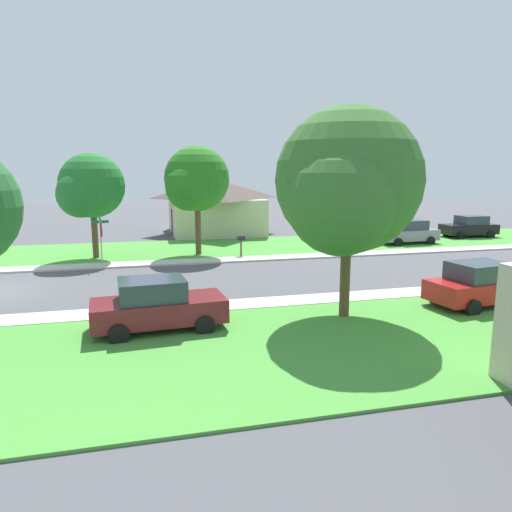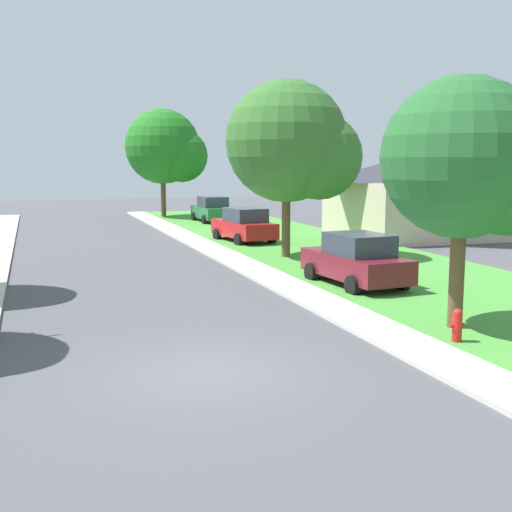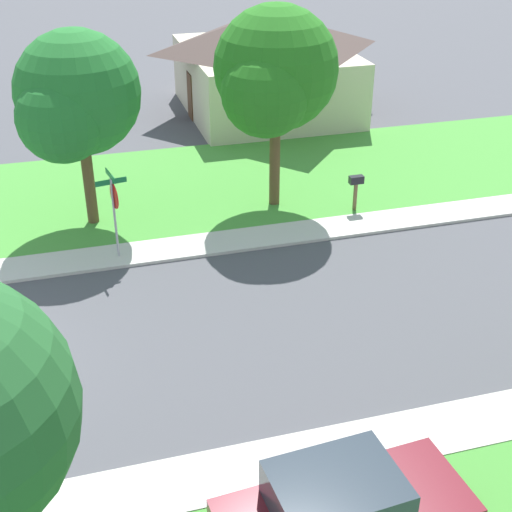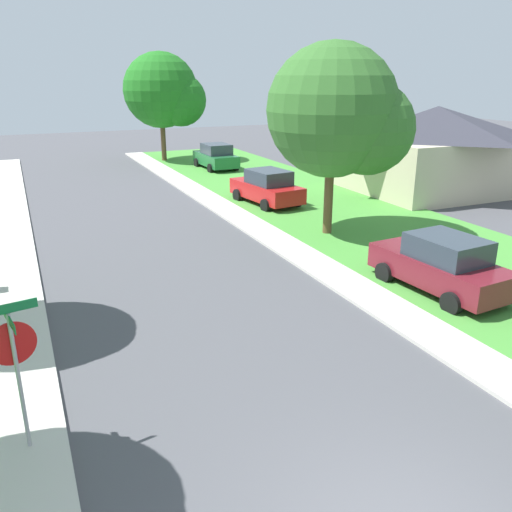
{
  "view_description": "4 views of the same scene",
  "coord_description": "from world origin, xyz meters",
  "px_view_note": "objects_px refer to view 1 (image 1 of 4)",
  "views": [
    {
      "loc": [
        21.87,
        6.46,
        5.18
      ],
      "look_at": [
        1.67,
        11.52,
        1.4
      ],
      "focal_mm": 32.62,
      "sensor_mm": 36.0,
      "label": 1
    },
    {
      "loc": [
        -3.08,
        -11.84,
        4.07
      ],
      "look_at": [
        2.89,
        5.44,
        1.4
      ],
      "focal_mm": 45.59,
      "sensor_mm": 36.0,
      "label": 2
    },
    {
      "loc": [
        14.38,
        3.26,
        10.39
      ],
      "look_at": [
        -1.22,
        7.66,
        1.4
      ],
      "focal_mm": 49.61,
      "sensor_mm": 36.0,
      "label": 3
    },
    {
      "loc": [
        -4.17,
        -4.17,
        6.17
      ],
      "look_at": [
        1.54,
        8.45,
        1.4
      ],
      "focal_mm": 36.96,
      "sensor_mm": 36.0,
      "label": 4
    }
  ],
  "objects_px": {
    "stop_sign_far_corner": "(101,233)",
    "car_black_driveway_right": "(469,227)",
    "tree_corner_large": "(195,181)",
    "mailbox": "(241,241)",
    "house_left_setback": "(215,205)",
    "tree_sidewalk_mid": "(347,186)",
    "car_red_kerbside_mid": "(481,285)",
    "tree_sidewalk_far": "(89,188)",
    "car_grey_far_down_street": "(408,232)",
    "car_maroon_across_road": "(157,305)"
  },
  "relations": [
    {
      "from": "stop_sign_far_corner",
      "to": "car_black_driveway_right",
      "type": "height_order",
      "value": "stop_sign_far_corner"
    },
    {
      "from": "tree_corner_large",
      "to": "mailbox",
      "type": "relative_size",
      "value": 5.16
    },
    {
      "from": "mailbox",
      "to": "house_left_setback",
      "type": "bearing_deg",
      "value": 178.89
    },
    {
      "from": "car_black_driveway_right",
      "to": "tree_sidewalk_mid",
      "type": "bearing_deg",
      "value": -47.67
    },
    {
      "from": "tree_sidewalk_mid",
      "to": "house_left_setback",
      "type": "height_order",
      "value": "tree_sidewalk_mid"
    },
    {
      "from": "car_red_kerbside_mid",
      "to": "tree_corner_large",
      "type": "height_order",
      "value": "tree_corner_large"
    },
    {
      "from": "tree_corner_large",
      "to": "tree_sidewalk_far",
      "type": "bearing_deg",
      "value": -92.25
    },
    {
      "from": "car_grey_far_down_street",
      "to": "car_red_kerbside_mid",
      "type": "bearing_deg",
      "value": -22.22
    },
    {
      "from": "car_black_driveway_right",
      "to": "mailbox",
      "type": "bearing_deg",
      "value": -78.62
    },
    {
      "from": "stop_sign_far_corner",
      "to": "car_maroon_across_road",
      "type": "relative_size",
      "value": 0.63
    },
    {
      "from": "car_maroon_across_road",
      "to": "house_left_setback",
      "type": "height_order",
      "value": "house_left_setback"
    },
    {
      "from": "car_grey_far_down_street",
      "to": "house_left_setback",
      "type": "distance_m",
      "value": 15.83
    },
    {
      "from": "mailbox",
      "to": "car_maroon_across_road",
      "type": "bearing_deg",
      "value": -23.74
    },
    {
      "from": "tree_sidewalk_mid",
      "to": "tree_sidewalk_far",
      "type": "bearing_deg",
      "value": -146.1
    },
    {
      "from": "stop_sign_far_corner",
      "to": "tree_sidewalk_far",
      "type": "relative_size",
      "value": 0.44
    },
    {
      "from": "car_maroon_across_road",
      "to": "house_left_setback",
      "type": "bearing_deg",
      "value": 166.58
    },
    {
      "from": "tree_corner_large",
      "to": "tree_sidewalk_far",
      "type": "height_order",
      "value": "tree_corner_large"
    },
    {
      "from": "car_grey_far_down_street",
      "to": "stop_sign_far_corner",
      "type": "bearing_deg",
      "value": -81.35
    },
    {
      "from": "mailbox",
      "to": "car_black_driveway_right",
      "type": "bearing_deg",
      "value": 101.38
    },
    {
      "from": "car_grey_far_down_street",
      "to": "car_maroon_across_road",
      "type": "distance_m",
      "value": 23.47
    },
    {
      "from": "stop_sign_far_corner",
      "to": "car_grey_far_down_street",
      "type": "height_order",
      "value": "stop_sign_far_corner"
    },
    {
      "from": "car_black_driveway_right",
      "to": "house_left_setback",
      "type": "height_order",
      "value": "house_left_setback"
    },
    {
      "from": "car_maroon_across_road",
      "to": "tree_sidewalk_far",
      "type": "height_order",
      "value": "tree_sidewalk_far"
    },
    {
      "from": "car_grey_far_down_street",
      "to": "car_maroon_across_road",
      "type": "relative_size",
      "value": 0.99
    },
    {
      "from": "mailbox",
      "to": "tree_corner_large",
      "type": "bearing_deg",
      "value": -111.63
    },
    {
      "from": "car_black_driveway_right",
      "to": "tree_corner_large",
      "type": "distance_m",
      "value": 22.56
    },
    {
      "from": "stop_sign_far_corner",
      "to": "mailbox",
      "type": "relative_size",
      "value": 2.11
    },
    {
      "from": "car_black_driveway_right",
      "to": "house_left_setback",
      "type": "distance_m",
      "value": 20.73
    },
    {
      "from": "car_black_driveway_right",
      "to": "mailbox",
      "type": "distance_m",
      "value": 19.83
    },
    {
      "from": "tree_corner_large",
      "to": "tree_sidewalk_mid",
      "type": "bearing_deg",
      "value": 13.82
    },
    {
      "from": "tree_sidewalk_far",
      "to": "house_left_setback",
      "type": "relative_size",
      "value": 0.7
    },
    {
      "from": "car_grey_far_down_street",
      "to": "mailbox",
      "type": "bearing_deg",
      "value": -80.9
    },
    {
      "from": "car_maroon_across_road",
      "to": "car_black_driveway_right",
      "type": "bearing_deg",
      "value": 123.46
    },
    {
      "from": "car_black_driveway_right",
      "to": "tree_sidewalk_far",
      "type": "height_order",
      "value": "tree_sidewalk_far"
    },
    {
      "from": "tree_sidewalk_mid",
      "to": "house_left_setback",
      "type": "relative_size",
      "value": 0.82
    },
    {
      "from": "tree_sidewalk_far",
      "to": "car_black_driveway_right",
      "type": "bearing_deg",
      "value": 95.33
    },
    {
      "from": "car_maroon_across_road",
      "to": "tree_corner_large",
      "type": "xyz_separation_m",
      "value": [
        -13.64,
        2.92,
        3.75
      ]
    },
    {
      "from": "tree_sidewalk_mid",
      "to": "house_left_setback",
      "type": "distance_m",
      "value": 24.7
    },
    {
      "from": "car_black_driveway_right",
      "to": "mailbox",
      "type": "xyz_separation_m",
      "value": [
        3.91,
        -19.44,
        0.14
      ]
    },
    {
      "from": "car_maroon_across_road",
      "to": "mailbox",
      "type": "xyz_separation_m",
      "value": [
        -12.6,
        5.54,
        0.14
      ]
    },
    {
      "from": "stop_sign_far_corner",
      "to": "mailbox",
      "type": "distance_m",
      "value": 8.19
    },
    {
      "from": "car_black_driveway_right",
      "to": "tree_corner_large",
      "type": "relative_size",
      "value": 0.64
    },
    {
      "from": "mailbox",
      "to": "car_red_kerbside_mid",
      "type": "bearing_deg",
      "value": 27.92
    },
    {
      "from": "car_red_kerbside_mid",
      "to": "tree_sidewalk_mid",
      "type": "height_order",
      "value": "tree_sidewalk_mid"
    },
    {
      "from": "car_grey_far_down_street",
      "to": "tree_corner_large",
      "type": "distance_m",
      "value": 15.9
    },
    {
      "from": "car_grey_far_down_street",
      "to": "tree_sidewalk_mid",
      "type": "bearing_deg",
      "value": -38.41
    },
    {
      "from": "car_maroon_across_road",
      "to": "tree_sidewalk_far",
      "type": "bearing_deg",
      "value": -166.86
    },
    {
      "from": "stop_sign_far_corner",
      "to": "tree_sidewalk_mid",
      "type": "relative_size",
      "value": 0.37
    },
    {
      "from": "car_black_driveway_right",
      "to": "tree_corner_large",
      "type": "xyz_separation_m",
      "value": [
        2.87,
        -22.06,
        3.75
      ]
    },
    {
      "from": "tree_sidewalk_far",
      "to": "house_left_setback",
      "type": "height_order",
      "value": "tree_sidewalk_far"
    }
  ]
}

